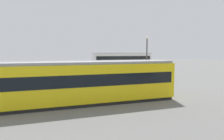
# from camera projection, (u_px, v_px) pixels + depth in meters

# --- Properties ---
(ground_plane) EXTENTS (160.00, 160.00, 0.00)m
(ground_plane) POSITION_uv_depth(u_px,v_px,m) (104.00, 78.00, 30.29)
(ground_plane) COLOR slate
(double_decker_bus) EXTENTS (10.64, 3.12, 3.99)m
(double_decker_bus) POSITION_uv_depth(u_px,v_px,m) (122.00, 64.00, 33.28)
(double_decker_bus) COLOR white
(double_decker_bus) RESTS_ON ground
(tram_yellow) EXTENTS (15.16, 3.89, 3.32)m
(tram_yellow) POSITION_uv_depth(u_px,v_px,m) (84.00, 82.00, 14.98)
(tram_yellow) COLOR yellow
(tram_yellow) RESTS_ON ground
(pedestrian_near_railing) EXTENTS (0.42, 0.42, 1.78)m
(pedestrian_near_railing) POSITION_uv_depth(u_px,v_px,m) (80.00, 75.00, 24.95)
(pedestrian_near_railing) COLOR #33384C
(pedestrian_near_railing) RESTS_ON ground
(pedestrian_crossing) EXTENTS (0.40, 0.40, 1.74)m
(pedestrian_crossing) POSITION_uv_depth(u_px,v_px,m) (124.00, 79.00, 22.04)
(pedestrian_crossing) COLOR black
(pedestrian_crossing) RESTS_ON ground
(pedestrian_railing) EXTENTS (6.70, 0.54, 1.08)m
(pedestrian_railing) POSITION_uv_depth(u_px,v_px,m) (92.00, 77.00, 25.47)
(pedestrian_railing) COLOR gray
(pedestrian_railing) RESTS_ON ground
(info_sign) EXTENTS (1.08, 0.12, 2.50)m
(info_sign) POSITION_uv_depth(u_px,v_px,m) (60.00, 70.00, 24.79)
(info_sign) COLOR slate
(info_sign) RESTS_ON ground
(street_lamp) EXTENTS (0.36, 0.36, 5.98)m
(street_lamp) POSITION_uv_depth(u_px,v_px,m) (147.00, 56.00, 23.35)
(street_lamp) COLOR #4C4C51
(street_lamp) RESTS_ON ground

